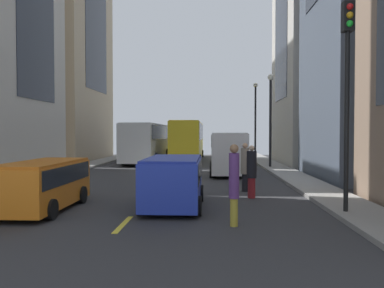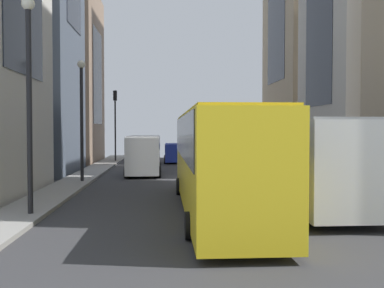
{
  "view_description": "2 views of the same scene",
  "coord_description": "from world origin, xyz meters",
  "px_view_note": "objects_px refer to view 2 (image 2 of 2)",
  "views": [
    {
      "loc": [
        2.46,
        -25.55,
        2.55
      ],
      "look_at": [
        1.11,
        0.96,
        1.81
      ],
      "focal_mm": 36.02,
      "sensor_mm": 36.0,
      "label": 1
    },
    {
      "loc": [
        2.18,
        27.05,
        2.99
      ],
      "look_at": [
        0.24,
        -3.12,
        2.0
      ],
      "focal_mm": 41.31,
      "sensor_mm": 36.0,
      "label": 2
    }
  ],
  "objects_px": {
    "streetcar_yellow": "(216,153)",
    "pedestrian_walking_far": "(142,153)",
    "city_bus_white": "(294,153)",
    "delivery_van_white": "(144,152)",
    "car_blue_1": "(175,152)",
    "pedestrian_waiting_curb": "(154,148)",
    "pedestrian_crossing_mid": "(142,152)",
    "traffic_light_near_corner": "(115,112)",
    "car_orange_0": "(221,152)"
  },
  "relations": [
    {
      "from": "car_blue_1",
      "to": "pedestrian_crossing_mid",
      "type": "xyz_separation_m",
      "value": [
        2.87,
        2.13,
        0.07
      ]
    },
    {
      "from": "pedestrian_waiting_curb",
      "to": "traffic_light_near_corner",
      "type": "xyz_separation_m",
      "value": [
        3.51,
        1.46,
        3.32
      ]
    },
    {
      "from": "delivery_van_white",
      "to": "traffic_light_near_corner",
      "type": "distance_m",
      "value": 12.45
    },
    {
      "from": "pedestrian_walking_far",
      "to": "traffic_light_near_corner",
      "type": "relative_size",
      "value": 0.33
    },
    {
      "from": "city_bus_white",
      "to": "pedestrian_walking_far",
      "type": "distance_m",
      "value": 18.91
    },
    {
      "from": "pedestrian_crossing_mid",
      "to": "delivery_van_white",
      "type": "bearing_deg",
      "value": -78.02
    },
    {
      "from": "delivery_van_white",
      "to": "pedestrian_crossing_mid",
      "type": "xyz_separation_m",
      "value": [
        0.55,
        -8.49,
        -0.42
      ]
    },
    {
      "from": "streetcar_yellow",
      "to": "car_blue_1",
      "type": "height_order",
      "value": "streetcar_yellow"
    },
    {
      "from": "streetcar_yellow",
      "to": "car_blue_1",
      "type": "bearing_deg",
      "value": -87.79
    },
    {
      "from": "delivery_van_white",
      "to": "pedestrian_walking_far",
      "type": "height_order",
      "value": "delivery_van_white"
    },
    {
      "from": "streetcar_yellow",
      "to": "pedestrian_waiting_curb",
      "type": "relative_size",
      "value": 5.92
    },
    {
      "from": "streetcar_yellow",
      "to": "delivery_van_white",
      "type": "relative_size",
      "value": 2.52
    },
    {
      "from": "city_bus_white",
      "to": "delivery_van_white",
      "type": "height_order",
      "value": "city_bus_white"
    },
    {
      "from": "car_orange_0",
      "to": "pedestrian_walking_far",
      "type": "height_order",
      "value": "pedestrian_walking_far"
    },
    {
      "from": "car_orange_0",
      "to": "car_blue_1",
      "type": "bearing_deg",
      "value": 9.04
    },
    {
      "from": "city_bus_white",
      "to": "pedestrian_walking_far",
      "type": "xyz_separation_m",
      "value": [
        7.22,
        -17.45,
        -0.89
      ]
    },
    {
      "from": "pedestrian_walking_far",
      "to": "pedestrian_crossing_mid",
      "type": "distance_m",
      "value": 1.73
    },
    {
      "from": "car_blue_1",
      "to": "pedestrian_waiting_curb",
      "type": "xyz_separation_m",
      "value": [
        1.91,
        -2.52,
        0.21
      ]
    },
    {
      "from": "car_orange_0",
      "to": "traffic_light_near_corner",
      "type": "distance_m",
      "value": 10.32
    },
    {
      "from": "city_bus_white",
      "to": "car_blue_1",
      "type": "distance_m",
      "value": 21.79
    },
    {
      "from": "pedestrian_walking_far",
      "to": "pedestrian_crossing_mid",
      "type": "height_order",
      "value": "pedestrian_walking_far"
    },
    {
      "from": "pedestrian_waiting_curb",
      "to": "streetcar_yellow",
      "type": "bearing_deg",
      "value": 25.71
    },
    {
      "from": "delivery_van_white",
      "to": "pedestrian_waiting_curb",
      "type": "xyz_separation_m",
      "value": [
        -0.41,
        -13.13,
        -0.29
      ]
    },
    {
      "from": "car_orange_0",
      "to": "pedestrian_walking_far",
      "type": "distance_m",
      "value": 8.34
    },
    {
      "from": "traffic_light_near_corner",
      "to": "streetcar_yellow",
      "type": "bearing_deg",
      "value": 104.43
    },
    {
      "from": "car_blue_1",
      "to": "pedestrian_waiting_curb",
      "type": "height_order",
      "value": "pedestrian_waiting_curb"
    },
    {
      "from": "pedestrian_waiting_curb",
      "to": "pedestrian_walking_far",
      "type": "height_order",
      "value": "pedestrian_waiting_curb"
    },
    {
      "from": "car_orange_0",
      "to": "city_bus_white",
      "type": "bearing_deg",
      "value": 90.56
    },
    {
      "from": "delivery_van_white",
      "to": "streetcar_yellow",
      "type": "bearing_deg",
      "value": 104.03
    },
    {
      "from": "car_orange_0",
      "to": "pedestrian_waiting_curb",
      "type": "height_order",
      "value": "pedestrian_waiting_curb"
    },
    {
      "from": "streetcar_yellow",
      "to": "pedestrian_waiting_curb",
      "type": "bearing_deg",
      "value": -83.82
    },
    {
      "from": "city_bus_white",
      "to": "pedestrian_walking_far",
      "type": "relative_size",
      "value": 5.85
    },
    {
      "from": "city_bus_white",
      "to": "pedestrian_crossing_mid",
      "type": "bearing_deg",
      "value": -69.09
    },
    {
      "from": "delivery_van_white",
      "to": "traffic_light_near_corner",
      "type": "xyz_separation_m",
      "value": [
        3.1,
        -11.67,
        3.04
      ]
    },
    {
      "from": "pedestrian_walking_far",
      "to": "car_blue_1",
      "type": "bearing_deg",
      "value": -36.9
    },
    {
      "from": "city_bus_white",
      "to": "traffic_light_near_corner",
      "type": "bearing_deg",
      "value": -66.17
    },
    {
      "from": "delivery_van_white",
      "to": "pedestrian_crossing_mid",
      "type": "height_order",
      "value": "delivery_van_white"
    },
    {
      "from": "car_orange_0",
      "to": "car_blue_1",
      "type": "height_order",
      "value": "car_blue_1"
    },
    {
      "from": "city_bus_white",
      "to": "traffic_light_near_corner",
      "type": "relative_size",
      "value": 1.95
    },
    {
      "from": "pedestrian_walking_far",
      "to": "car_orange_0",
      "type": "bearing_deg",
      "value": -58.37
    },
    {
      "from": "pedestrian_crossing_mid",
      "to": "pedestrian_waiting_curb",
      "type": "bearing_deg",
      "value": 86.63
    },
    {
      "from": "city_bus_white",
      "to": "car_orange_0",
      "type": "distance_m",
      "value": 22.01
    },
    {
      "from": "car_orange_0",
      "to": "pedestrian_crossing_mid",
      "type": "distance_m",
      "value": 7.64
    },
    {
      "from": "streetcar_yellow",
      "to": "pedestrian_walking_far",
      "type": "bearing_deg",
      "value": -79.44
    },
    {
      "from": "pedestrian_walking_far",
      "to": "traffic_light_near_corner",
      "type": "distance_m",
      "value": 6.55
    },
    {
      "from": "delivery_van_white",
      "to": "car_orange_0",
      "type": "height_order",
      "value": "delivery_van_white"
    },
    {
      "from": "city_bus_white",
      "to": "pedestrian_crossing_mid",
      "type": "xyz_separation_m",
      "value": [
        7.33,
        -19.18,
        -0.92
      ]
    },
    {
      "from": "pedestrian_waiting_curb",
      "to": "pedestrian_crossing_mid",
      "type": "relative_size",
      "value": 1.09
    },
    {
      "from": "car_blue_1",
      "to": "pedestrian_waiting_curb",
      "type": "relative_size",
      "value": 1.78
    },
    {
      "from": "pedestrian_crossing_mid",
      "to": "streetcar_yellow",
      "type": "bearing_deg",
      "value": -71.72
    }
  ]
}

